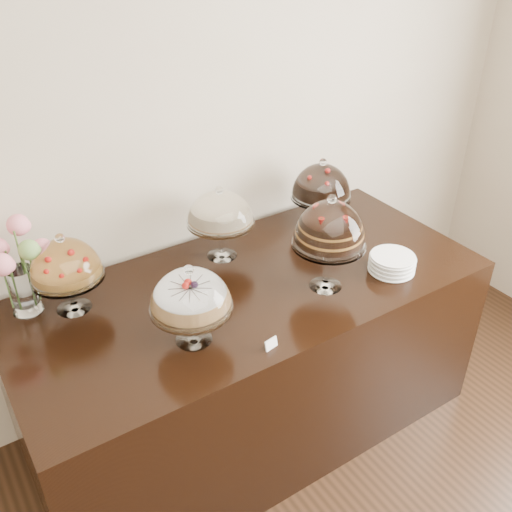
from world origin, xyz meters
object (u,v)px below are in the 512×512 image
cake_stand_cheesecake (220,211)px  cake_stand_dark_choco (322,184)px  flower_vase (14,263)px  plate_stack (392,263)px  cake_stand_fruit_tart (65,263)px  display_counter (251,357)px  cake_stand_choco_layer (330,227)px  cake_stand_sugar_sponge (191,294)px

cake_stand_cheesecake → cake_stand_dark_choco: size_ratio=0.99×
flower_vase → plate_stack: flower_vase is taller
cake_stand_fruit_tart → flower_vase: 0.20m
display_counter → cake_stand_fruit_tart: cake_stand_fruit_tart is taller
cake_stand_choco_layer → cake_stand_fruit_tart: cake_stand_choco_layer is taller
display_counter → flower_vase: bearing=158.6°
cake_stand_choco_layer → plate_stack: (0.34, -0.07, -0.26)m
cake_stand_sugar_sponge → flower_vase: 0.76m
cake_stand_sugar_sponge → cake_stand_choco_layer: (0.68, 0.00, 0.08)m
cake_stand_choco_layer → cake_stand_dark_choco: cake_stand_choco_layer is taller
display_counter → plate_stack: 0.84m
cake_stand_fruit_tart → cake_stand_dark_choco: bearing=0.6°
cake_stand_sugar_sponge → cake_stand_dark_choco: (1.02, 0.48, 0.01)m
display_counter → cake_stand_cheesecake: (0.02, 0.29, 0.70)m
cake_stand_sugar_sponge → flower_vase: bearing=132.6°
cake_stand_choco_layer → plate_stack: cake_stand_choco_layer is taller
cake_stand_cheesecake → cake_stand_fruit_tart: (-0.75, -0.02, -0.02)m
cake_stand_choco_layer → flower_vase: size_ratio=1.13×
display_counter → cake_stand_sugar_sponge: 0.81m
cake_stand_cheesecake → flower_vase: bearing=175.6°
flower_vase → plate_stack: 1.67m
cake_stand_dark_choco → cake_stand_cheesecake: bearing=179.3°
cake_stand_sugar_sponge → plate_stack: (1.02, -0.07, -0.18)m
cake_stand_dark_choco → plate_stack: cake_stand_dark_choco is taller
display_counter → cake_stand_fruit_tart: size_ratio=5.94×
cake_stand_cheesecake → cake_stand_choco_layer: bearing=-61.2°
display_counter → cake_stand_fruit_tart: bearing=160.1°
cake_stand_choco_layer → cake_stand_fruit_tart: (-1.02, 0.46, -0.08)m
cake_stand_choco_layer → cake_stand_fruit_tart: size_ratio=1.25×
cake_stand_sugar_sponge → display_counter: bearing=26.9°
cake_stand_sugar_sponge → cake_stand_choco_layer: size_ratio=0.77×
cake_stand_sugar_sponge → cake_stand_cheesecake: (0.41, 0.49, 0.02)m
cake_stand_dark_choco → cake_stand_fruit_tart: bearing=-179.4°
cake_stand_sugar_sponge → cake_stand_dark_choco: 1.13m
display_counter → cake_stand_sugar_sponge: size_ratio=6.17×
cake_stand_cheesecake → cake_stand_sugar_sponge: bearing=-130.3°
cake_stand_dark_choco → cake_stand_sugar_sponge: bearing=-154.7°
cake_stand_cheesecake → cake_stand_fruit_tart: cake_stand_cheesecake is taller
display_counter → cake_stand_cheesecake: size_ratio=5.85×
display_counter → cake_stand_cheesecake: 0.75m
cake_stand_cheesecake → cake_stand_fruit_tart: bearing=-178.4°
cake_stand_dark_choco → flower_vase: (-1.54, 0.08, 0.01)m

